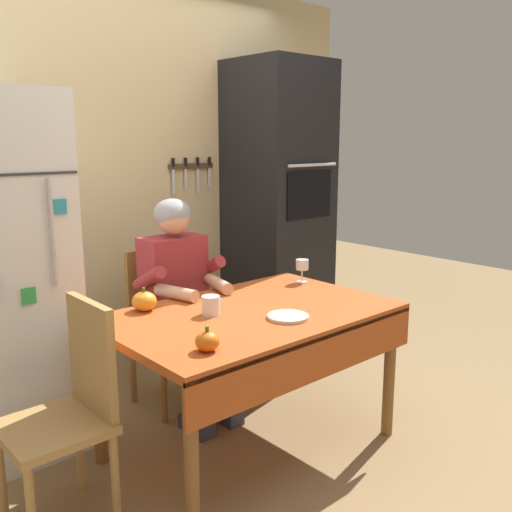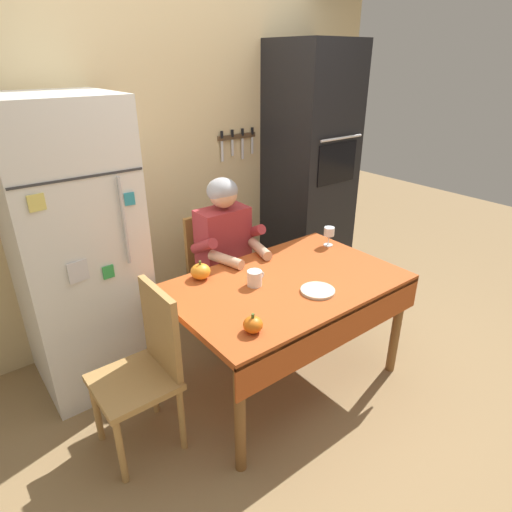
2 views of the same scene
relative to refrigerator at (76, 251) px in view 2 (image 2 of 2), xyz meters
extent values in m
plane|color=#93754C|center=(0.95, -0.96, -0.90)|extent=(10.00, 10.00, 0.00)
cube|color=#D1B784|center=(1.00, 0.39, 0.40)|extent=(3.70, 0.10, 2.60)
cube|color=#4C3823|center=(1.45, 0.33, 0.49)|extent=(0.36, 0.02, 0.04)
cube|color=silver|center=(1.30, 0.32, 0.39)|extent=(0.02, 0.01, 0.16)
cube|color=black|center=(1.30, 0.32, 0.52)|extent=(0.02, 0.01, 0.06)
cube|color=silver|center=(1.40, 0.32, 0.40)|extent=(0.02, 0.01, 0.13)
cube|color=black|center=(1.40, 0.32, 0.52)|extent=(0.02, 0.01, 0.06)
cube|color=silver|center=(1.50, 0.32, 0.38)|extent=(0.02, 0.01, 0.17)
cube|color=black|center=(1.50, 0.32, 0.52)|extent=(0.02, 0.01, 0.06)
cube|color=silver|center=(1.60, 0.32, 0.40)|extent=(0.02, 0.01, 0.13)
cube|color=black|center=(1.60, 0.32, 0.52)|extent=(0.02, 0.01, 0.06)
cube|color=white|center=(0.00, 0.00, 0.00)|extent=(0.68, 0.68, 1.80)
cylinder|color=silver|center=(0.19, -0.36, 0.25)|extent=(0.02, 0.02, 0.50)
cube|color=#333335|center=(0.00, -0.34, 0.52)|extent=(0.67, 0.01, 0.01)
cube|color=teal|center=(0.24, -0.35, 0.37)|extent=(0.06, 0.01, 0.07)
cube|color=#E5D666|center=(-0.22, -0.35, 0.44)|extent=(0.08, 0.02, 0.08)
cube|color=green|center=(0.06, -0.35, -0.03)|extent=(0.06, 0.01, 0.08)
cube|color=silver|center=(-0.09, -0.35, 0.03)|extent=(0.11, 0.02, 0.12)
cube|color=black|center=(2.00, 0.04, 0.15)|extent=(0.60, 0.60, 2.10)
cube|color=black|center=(2.00, -0.26, 0.30)|extent=(0.42, 0.01, 0.32)
cylinder|color=silver|center=(2.00, -0.29, 0.50)|extent=(0.45, 0.02, 0.02)
cylinder|color=brown|center=(0.31, -1.25, -0.55)|extent=(0.06, 0.06, 0.70)
cylinder|color=brown|center=(0.31, -0.47, -0.55)|extent=(0.06, 0.06, 0.70)
cylinder|color=brown|center=(1.59, -1.25, -0.55)|extent=(0.06, 0.06, 0.70)
cylinder|color=brown|center=(1.59, -0.47, -0.55)|extent=(0.06, 0.06, 0.70)
cube|color=#B24C1E|center=(0.95, -0.86, -0.18)|extent=(1.40, 0.90, 0.04)
cube|color=#B24C1E|center=(0.95, -1.30, -0.28)|extent=(1.40, 0.01, 0.20)
cube|color=#9E6B33|center=(0.93, -0.17, -0.47)|extent=(0.40, 0.40, 0.04)
cube|color=#9E6B33|center=(0.93, 0.01, -0.21)|extent=(0.36, 0.04, 0.48)
cylinder|color=#9E6B33|center=(0.76, -0.34, -0.69)|extent=(0.04, 0.04, 0.41)
cylinder|color=#9E6B33|center=(0.76, 0.00, -0.69)|extent=(0.04, 0.04, 0.41)
cylinder|color=#9E6B33|center=(1.10, -0.34, -0.69)|extent=(0.04, 0.04, 0.41)
cylinder|color=#9E6B33|center=(1.10, 0.00, -0.69)|extent=(0.04, 0.04, 0.41)
cube|color=#38384C|center=(0.83, -0.55, -0.86)|extent=(0.10, 0.22, 0.08)
cube|color=#38384C|center=(1.03, -0.55, -0.86)|extent=(0.10, 0.22, 0.08)
cylinder|color=#38384C|center=(0.83, -0.49, -0.67)|extent=(0.09, 0.09, 0.38)
cylinder|color=#38384C|center=(1.03, -0.49, -0.67)|extent=(0.09, 0.09, 0.38)
cube|color=#38384C|center=(0.84, -0.33, -0.40)|extent=(0.12, 0.40, 0.11)
cube|color=#38384C|center=(1.02, -0.33, -0.40)|extent=(0.12, 0.40, 0.11)
cube|color=#9E2D33|center=(0.93, -0.21, -0.11)|extent=(0.36, 0.20, 0.48)
cylinder|color=#9E2D33|center=(0.73, -0.28, -0.07)|extent=(0.07, 0.26, 0.18)
cylinder|color=#9E2D33|center=(1.13, -0.28, -0.07)|extent=(0.07, 0.26, 0.18)
cylinder|color=#D8A884|center=(0.79, -0.45, -0.13)|extent=(0.13, 0.27, 0.07)
cylinder|color=#D8A884|center=(1.07, -0.45, -0.13)|extent=(0.13, 0.27, 0.07)
sphere|color=#D8A884|center=(0.93, -0.23, 0.24)|extent=(0.19, 0.19, 0.19)
ellipsoid|color=#99999E|center=(0.93, -0.22, 0.26)|extent=(0.21, 0.21, 0.17)
cube|color=tan|center=(-0.03, -0.78, -0.47)|extent=(0.40, 0.40, 0.04)
cube|color=tan|center=(0.15, -0.78, -0.21)|extent=(0.04, 0.36, 0.48)
cylinder|color=tan|center=(-0.20, -0.61, -0.69)|extent=(0.04, 0.04, 0.41)
cylinder|color=tan|center=(0.14, -0.61, -0.69)|extent=(0.04, 0.04, 0.41)
cylinder|color=tan|center=(-0.20, -0.95, -0.69)|extent=(0.04, 0.04, 0.41)
cylinder|color=tan|center=(0.14, -0.95, -0.69)|extent=(0.04, 0.04, 0.41)
cylinder|color=white|center=(0.77, -0.78, -0.11)|extent=(0.09, 0.09, 0.09)
torus|color=white|center=(0.81, -0.78, -0.11)|extent=(0.05, 0.01, 0.05)
cylinder|color=white|center=(1.55, -0.64, -0.16)|extent=(0.07, 0.07, 0.01)
cylinder|color=white|center=(1.55, -0.64, -0.12)|extent=(0.01, 0.01, 0.07)
cylinder|color=white|center=(1.55, -0.64, -0.05)|extent=(0.07, 0.07, 0.06)
ellipsoid|color=orange|center=(0.47, -1.15, -0.12)|extent=(0.10, 0.10, 0.08)
cylinder|color=#4C6023|center=(0.47, -1.15, -0.07)|extent=(0.02, 0.02, 0.02)
ellipsoid|color=orange|center=(0.56, -0.51, -0.11)|extent=(0.12, 0.12, 0.10)
cylinder|color=#4C6023|center=(0.56, -0.51, -0.05)|extent=(0.02, 0.02, 0.02)
cylinder|color=beige|center=(1.00, -1.07, -0.15)|extent=(0.20, 0.20, 0.02)
camera|label=1|loc=(-0.80, -2.87, 0.67)|focal=39.61mm
camera|label=2|loc=(-0.61, -2.55, 1.07)|focal=30.25mm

